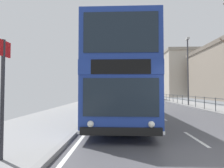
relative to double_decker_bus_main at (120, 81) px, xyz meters
The scene contains 6 objects.
double_decker_bus_main is the anchor object (origin of this frame).
background_bus_far_lane 23.82m from the double_decker_bus_main, 77.19° to the left, with size 2.78×10.50×3.08m.
pedestrian_railing_far_kerb 11.93m from the double_decker_bus_main, 53.56° to the left, with size 0.05×34.93×1.00m.
bus_stop_sign_near 7.60m from the double_decker_bus_main, 110.57° to the right, with size 0.08×0.44×2.68m.
street_lamp_far_side 11.82m from the double_decker_bus_main, 50.05° to the left, with size 0.28×0.60×7.32m.
background_building_00 43.38m from the double_decker_bus_main, 67.62° to the left, with size 9.28×14.85×12.18m.
Camera 1 is at (-2.64, -3.82, 1.67)m, focal length 29.00 mm.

